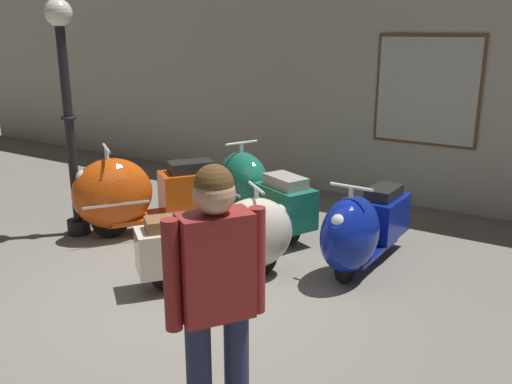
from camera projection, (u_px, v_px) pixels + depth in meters
ground_plane at (186, 298)px, 5.29m from camera, size 60.00×60.00×0.00m
showroom_back_wall at (373, 71)px, 7.99m from camera, size 18.00×0.63×3.76m
scooter_0 at (138, 194)px, 6.81m from camera, size 1.51×1.81×1.13m
scooter_1 at (255, 190)px, 7.06m from camera, size 1.80×1.15×1.07m
scooter_2 at (229, 239)px, 5.54m from camera, size 1.34×1.53×0.97m
scooter_3 at (361, 229)px, 5.77m from camera, size 0.55×1.66×1.01m
lamppost at (67, 103)px, 6.49m from camera, size 0.31×0.31×2.80m
visitor_1 at (216, 293)px, 3.14m from camera, size 0.43×0.52×1.78m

